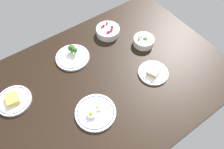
# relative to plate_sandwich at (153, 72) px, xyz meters

# --- Properties ---
(dining_table) EXTENTS (1.38, 1.01, 0.04)m
(dining_table) POSITION_rel_plate_sandwich_xyz_m (-0.21, 0.13, -0.03)
(dining_table) COLOR black
(dining_table) RESTS_ON ground
(plate_sandwich) EXTENTS (0.18, 0.18, 0.05)m
(plate_sandwich) POSITION_rel_plate_sandwich_xyz_m (0.00, 0.00, 0.00)
(plate_sandwich) COLOR white
(plate_sandwich) RESTS_ON dining_table
(plate_eggs) EXTENTS (0.22, 0.22, 0.05)m
(plate_eggs) POSITION_rel_plate_sandwich_xyz_m (-0.42, -0.02, -0.00)
(plate_eggs) COLOR white
(plate_eggs) RESTS_ON dining_table
(bowl_berries) EXTENTS (0.16, 0.16, 0.07)m
(bowl_berries) POSITION_rel_plate_sandwich_xyz_m (-0.03, 0.43, 0.01)
(bowl_berries) COLOR white
(bowl_berries) RESTS_ON dining_table
(plate_cheese) EXTENTS (0.19, 0.19, 0.05)m
(plate_cheese) POSITION_rel_plate_sandwich_xyz_m (-0.75, 0.30, -0.00)
(plate_cheese) COLOR white
(plate_cheese) RESTS_ON dining_table
(bowl_peas) EXTENTS (0.14, 0.14, 0.06)m
(bowl_peas) POSITION_rel_plate_sandwich_xyz_m (0.11, 0.22, 0.01)
(bowl_peas) COLOR white
(bowl_peas) RESTS_ON dining_table
(plate_broccoli) EXTENTS (0.21, 0.21, 0.07)m
(plate_broccoli) POSITION_rel_plate_sandwich_xyz_m (-0.33, 0.39, 0.00)
(plate_broccoli) COLOR white
(plate_broccoli) RESTS_ON dining_table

